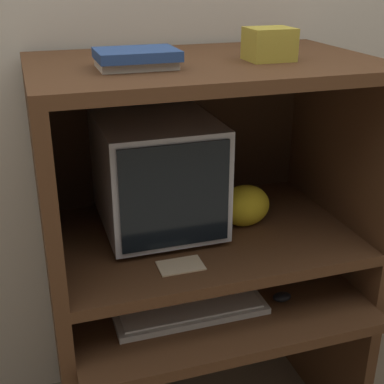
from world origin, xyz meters
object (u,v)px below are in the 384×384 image
(book_stack, at_px, (136,58))
(storage_box, at_px, (269,44))
(crt_monitor, at_px, (157,172))
(mouse, at_px, (282,297))
(snack_bag, at_px, (245,206))
(keyboard, at_px, (191,312))

(book_stack, relative_size, storage_box, 1.65)
(crt_monitor, xyz_separation_m, mouse, (0.33, -0.28, -0.37))
(snack_bag, relative_size, book_stack, 0.80)
(mouse, distance_m, snack_bag, 0.32)
(mouse, relative_size, book_stack, 0.29)
(snack_bag, distance_m, storage_box, 0.54)
(keyboard, height_order, snack_bag, snack_bag)
(crt_monitor, distance_m, storage_box, 0.53)
(crt_monitor, distance_m, mouse, 0.57)
(crt_monitor, distance_m, book_stack, 0.43)
(crt_monitor, bearing_deg, storage_box, -25.31)
(keyboard, bearing_deg, mouse, -2.81)
(book_stack, distance_m, storage_box, 0.39)
(crt_monitor, relative_size, mouse, 7.22)
(snack_bag, relative_size, storage_box, 1.32)
(book_stack, bearing_deg, crt_monitor, 61.05)
(crt_monitor, xyz_separation_m, keyboard, (0.03, -0.26, -0.37))
(mouse, height_order, snack_bag, snack_bag)
(crt_monitor, xyz_separation_m, book_stack, (-0.08, -0.15, 0.39))
(book_stack, bearing_deg, mouse, -17.06)
(snack_bag, bearing_deg, mouse, -74.59)
(mouse, xyz_separation_m, storage_box, (-0.03, 0.13, 0.78))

